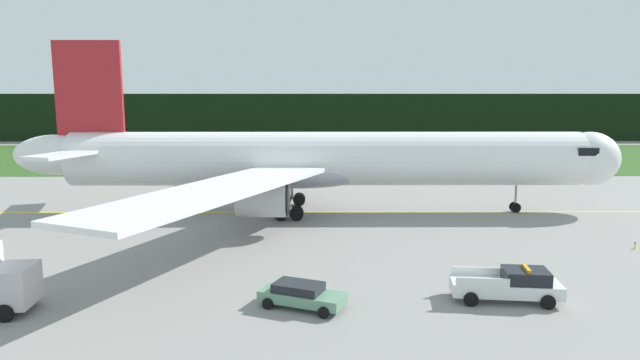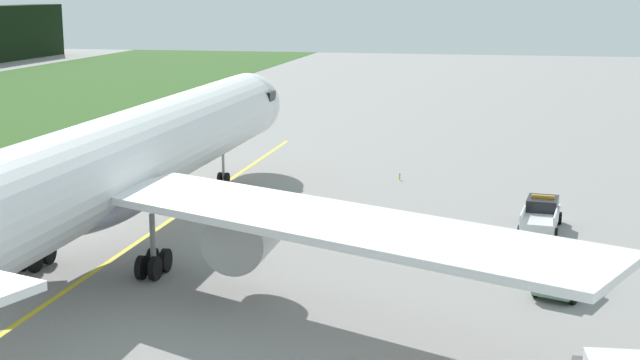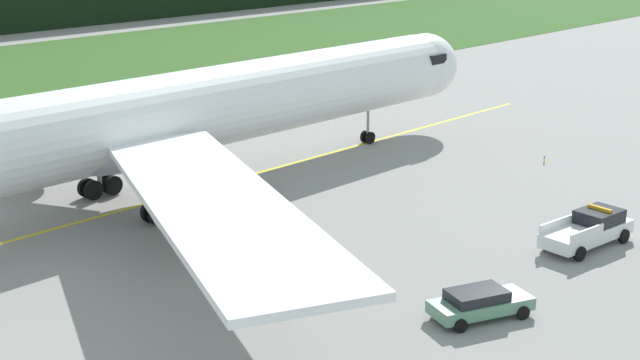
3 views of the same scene
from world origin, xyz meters
name	(u,v)px [view 1 (image 1 of 3)]	position (x,y,z in m)	size (l,w,h in m)	color
ground	(278,235)	(0.00, 0.00, 0.00)	(320.00, 320.00, 0.00)	gray
grass_verge	(299,157)	(0.00, 52.72, 0.02)	(320.00, 43.72, 0.04)	#2E531E
distant_tree_line	(303,117)	(0.00, 87.28, 5.40)	(288.00, 5.82, 10.80)	black
taxiway_centerline_main	(326,212)	(3.98, 8.56, 0.00)	(74.90, 0.30, 0.01)	yellow
airliner	(316,160)	(3.03, 8.56, 4.91)	(56.02, 51.07, 15.75)	white
ops_pickup_truck	(510,285)	(13.47, -13.86, 0.90)	(5.94, 2.72, 1.94)	silver
staff_car	(301,294)	(2.25, -14.69, 0.70)	(4.79, 3.33, 1.30)	slate
taxiway_edge_light_east	(635,245)	(25.97, -3.96, 0.27)	(0.12, 0.12, 0.50)	yellow
taxiway_edge_light_west	(3,247)	(-19.36, -3.96, 0.26)	(0.12, 0.12, 0.49)	yellow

